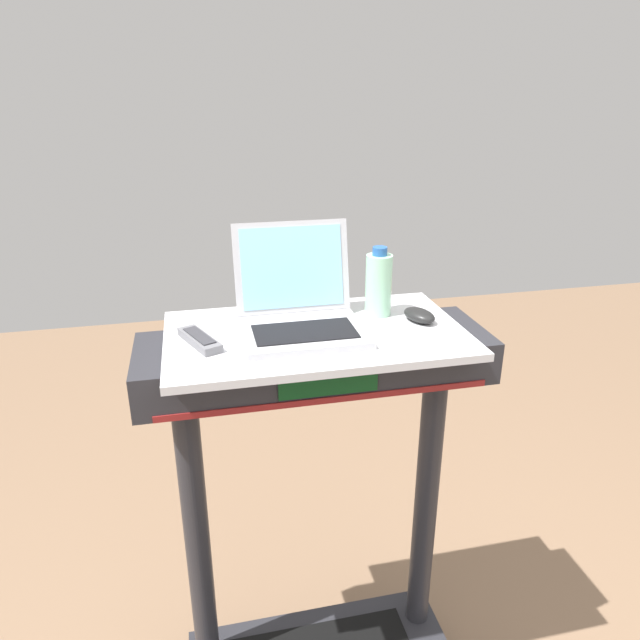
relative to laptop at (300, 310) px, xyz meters
name	(u,v)px	position (x,y,z in m)	size (l,w,h in m)	color
desk_board	(316,335)	(0.04, -0.03, -0.06)	(0.75, 0.44, 0.02)	silver
laptop	(300,310)	(0.00, 0.00, 0.00)	(0.30, 0.30, 0.25)	#B7B7BC
computer_mouse	(419,315)	(0.32, -0.02, -0.03)	(0.06, 0.10, 0.03)	black
water_bottle	(379,284)	(0.23, 0.06, 0.04)	(0.07, 0.07, 0.19)	#9EDBB2
tv_remote	(200,340)	(-0.25, -0.04, -0.04)	(0.10, 0.17, 0.02)	slate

